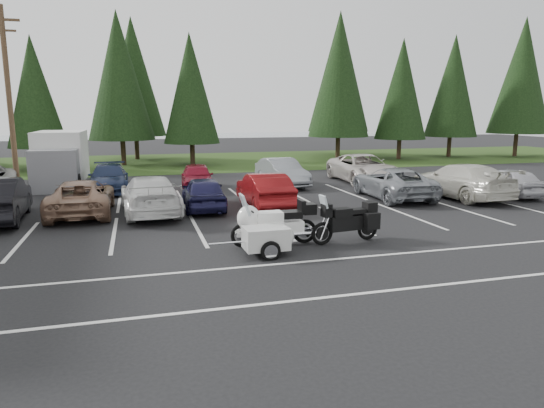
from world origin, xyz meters
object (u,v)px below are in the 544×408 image
Objects in this scene: car_near_6 at (393,183)px; car_near_8 at (508,182)px; box_truck at (59,160)px; car_far_3 at (282,172)px; car_far_4 at (363,168)px; car_far_1 at (109,178)px; utility_pole at (9,96)px; car_near_5 at (264,190)px; touring_motorcycle at (274,219)px; adventure_motorcycle at (346,218)px; car_near_4 at (204,193)px; car_near_7 at (460,181)px; car_near_3 at (150,195)px; car_far_2 at (197,177)px; cargo_trailer at (266,241)px; car_near_2 at (81,197)px.

car_near_8 is at bearing 173.60° from car_near_6.
car_near_6 is at bearing -27.23° from box_truck.
car_far_4 reaches higher than car_far_3.
utility_pole is at bearing 157.84° from car_far_1.
box_truck is 12.30m from car_near_5.
box_truck reaches higher than touring_motorcycle.
car_near_8 is at bearing 20.25° from adventure_motorcycle.
car_far_1 is (-3.95, 5.87, -0.01)m from car_near_4.
car_near_7 is at bearing -69.02° from car_far_4.
car_near_3 is (6.37, -7.97, -3.95)m from utility_pole.
car_far_2 is (0.38, 5.22, -0.01)m from car_near_4.
car_near_3 is at bearing 3.71° from car_near_8.
adventure_motorcycle is at bearing -116.53° from car_far_4.
car_near_3 is 0.91× the size of car_far_4.
car_near_4 is 1.38× the size of touring_motorcycle.
car_near_7 is at bearing -25.23° from box_truck.
car_near_7 is (9.29, -0.26, 0.08)m from car_near_5.
adventure_motorcycle is (11.94, -13.95, -3.93)m from utility_pole.
car_near_4 is 7.08m from car_far_1.
car_far_3 is at bearing -130.81° from car_near_4.
car_far_2 is at bearing -31.09° from car_near_7.
car_far_4 is (7.26, 5.60, 0.07)m from car_near_5.
car_far_4 reaches higher than car_far_2.
car_near_5 is at bearing 74.61° from cargo_trailer.
adventure_motorcycle is at bearing 13.12° from cargo_trailer.
car_near_3 is 2.03× the size of adventure_motorcycle.
car_far_2 is at bearing 175.30° from car_far_3.
car_near_2 is at bearing -14.71° from car_near_3.
car_far_3 is (2.42, 5.50, 0.02)m from car_near_5.
utility_pole reaches higher than car_near_3.
car_far_4 is 14.25m from touring_motorcycle.
car_near_6 is 9.82m from touring_motorcycle.
car_far_2 is (6.87, -2.92, -0.78)m from box_truck.
cargo_trailer is (0.77, -6.99, -0.27)m from car_near_4.
cargo_trailer is (2.88, -6.66, -0.34)m from car_near_3.
utility_pole reaches higher than car_near_8.
utility_pole reaches higher than touring_motorcycle.
car_far_1 is at bearing 113.99° from adventure_motorcycle.
box_truck reaches higher than car_near_6.
car_near_4 is 11.15m from car_far_4.
car_far_3 is (8.87, -0.58, 0.07)m from car_far_1.
car_far_3 is at bearing -4.63° from car_far_1.
car_near_3 is at bearing 121.17° from touring_motorcycle.
car_far_3 is at bearing -113.96° from car_near_5.
car_far_3 is (4.92, 5.29, 0.06)m from car_near_4.
box_truck reaches higher than cargo_trailer.
car_far_4 is 3.22× the size of cargo_trailer.
adventure_motorcycle reaches higher than car_near_4.
car_near_5 is 9.17m from car_far_4.
car_far_1 is at bearing -20.81° from car_near_6.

